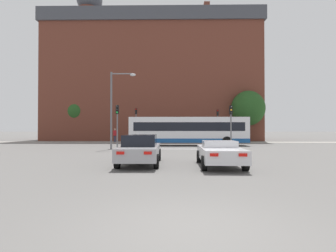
{
  "coord_description": "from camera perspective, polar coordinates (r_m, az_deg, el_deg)",
  "views": [
    {
      "loc": [
        -0.33,
        -4.61,
        1.73
      ],
      "look_at": [
        -0.76,
        23.06,
        2.08
      ],
      "focal_mm": 28.0,
      "sensor_mm": 36.0,
      "label": 1
    }
  ],
  "objects": [
    {
      "name": "street_lamp_junction",
      "position": [
        23.07,
        -11.29,
        5.24
      ],
      "size": [
        2.19,
        0.36,
        6.67
      ],
      "color": "slate",
      "rests_on": "ground_plane"
    },
    {
      "name": "tree_kerbside",
      "position": [
        42.56,
        -19.01,
        2.93
      ],
      "size": [
        3.82,
        3.82,
        6.45
      ],
      "color": "#4C3823",
      "rests_on": "ground_plane"
    },
    {
      "name": "car_roadster_right",
      "position": [
        12.52,
        11.16,
        -5.73
      ],
      "size": [
        2.0,
        4.4,
        1.19
      ],
      "rotation": [
        0.0,
        0.0,
        -0.02
      ],
      "color": "silver",
      "rests_on": "ground_plane"
    },
    {
      "name": "stop_line_strip",
      "position": [
        23.05,
        1.7,
        -5.03
      ],
      "size": [
        8.12,
        0.3,
        0.01
      ],
      "primitive_type": "cube",
      "color": "silver",
      "rests_on": "ground_plane"
    },
    {
      "name": "traffic_light_far_left",
      "position": [
        35.33,
        -6.97,
        1.42
      ],
      "size": [
        0.26,
        0.31,
        4.58
      ],
      "color": "slate",
      "rests_on": "ground_plane"
    },
    {
      "name": "traffic_light_far_right",
      "position": [
        34.8,
        10.76,
        1.2
      ],
      "size": [
        0.26,
        0.31,
        4.32
      ],
      "color": "slate",
      "rests_on": "ground_plane"
    },
    {
      "name": "tree_by_building",
      "position": [
        38.97,
        17.01,
        3.71
      ],
      "size": [
        4.73,
        4.73,
        7.23
      ],
      "color": "#4C3823",
      "rests_on": "ground_plane"
    },
    {
      "name": "ground_plane",
      "position": [
        4.93,
        5.01,
        -21.23
      ],
      "size": [
        400.0,
        400.0,
        0.0
      ],
      "primitive_type": "plane",
      "color": "#605E5B"
    },
    {
      "name": "traffic_light_near_right",
      "position": [
        24.21,
        13.55,
        1.4
      ],
      "size": [
        0.26,
        0.31,
        3.87
      ],
      "color": "slate",
      "rests_on": "ground_plane"
    },
    {
      "name": "pedestrian_walking_west",
      "position": [
        34.51,
        1.81,
        -2.1
      ],
      "size": [
        0.46,
        0.39,
        1.57
      ],
      "rotation": [
        0.0,
        0.0,
        5.74
      ],
      "color": "#333851",
      "rests_on": "ground_plane"
    },
    {
      "name": "pedestrian_walking_east",
      "position": [
        34.71,
        5.6,
        -1.98
      ],
      "size": [
        0.43,
        0.44,
        1.67
      ],
      "rotation": [
        0.0,
        0.0,
        2.3
      ],
      "color": "black",
      "rests_on": "ground_plane"
    },
    {
      "name": "far_pavement",
      "position": [
        35.33,
        1.42,
        -3.53
      ],
      "size": [
        69.02,
        2.5,
        0.01
      ],
      "primitive_type": "cube",
      "color": "#A09B91",
      "rests_on": "ground_plane"
    },
    {
      "name": "bus_crossing_lead",
      "position": [
        28.12,
        4.45,
        -0.96
      ],
      "size": [
        12.45,
        2.72,
        3.01
      ],
      "rotation": [
        0.0,
        0.0,
        -1.57
      ],
      "color": "silver",
      "rests_on": "ground_plane"
    },
    {
      "name": "pedestrian_waiting",
      "position": [
        35.78,
        -11.47,
        -1.73
      ],
      "size": [
        0.43,
        0.28,
        1.85
      ],
      "rotation": [
        0.0,
        0.0,
        2.98
      ],
      "color": "#333851",
      "rests_on": "ground_plane"
    },
    {
      "name": "brick_civic_building",
      "position": [
        46.09,
        -3.29,
        9.88
      ],
      "size": [
        34.0,
        14.33,
        26.51
      ],
      "color": "brown",
      "rests_on": "ground_plane"
    },
    {
      "name": "traffic_light_near_left",
      "position": [
        24.24,
        -10.99,
        1.48
      ],
      "size": [
        0.26,
        0.31,
        3.93
      ],
      "color": "slate",
      "rests_on": "ground_plane"
    },
    {
      "name": "car_saloon_left",
      "position": [
        13.16,
        -6.04,
        -5.02
      ],
      "size": [
        2.0,
        4.87,
        1.45
      ],
      "rotation": [
        0.0,
        0.0,
        0.01
      ],
      "color": "#9E9EA3",
      "rests_on": "ground_plane"
    }
  ]
}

